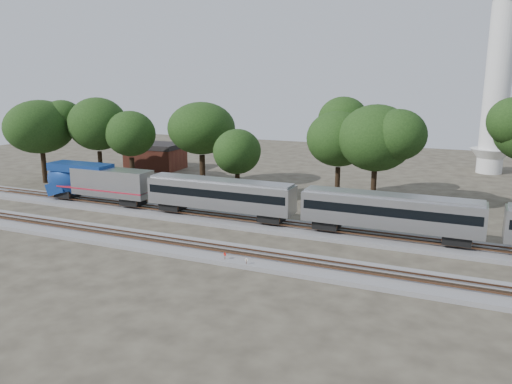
{
  "coord_description": "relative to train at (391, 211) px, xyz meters",
  "views": [
    {
      "loc": [
        25.98,
        -42.89,
        15.98
      ],
      "look_at": [
        5.16,
        5.0,
        4.07
      ],
      "focal_mm": 35.0,
      "sensor_mm": 36.0,
      "label": 1
    }
  ],
  "objects": [
    {
      "name": "ground",
      "position": [
        -19.31,
        -6.0,
        -3.23
      ],
      "size": [
        160.0,
        160.0,
        0.0
      ],
      "primitive_type": "plane",
      "color": "#383328",
      "rests_on": "ground"
    },
    {
      "name": "track_far",
      "position": [
        -19.31,
        -0.0,
        -3.02
      ],
      "size": [
        160.0,
        5.0,
        0.73
      ],
      "color": "slate",
      "rests_on": "ground"
    },
    {
      "name": "track_near",
      "position": [
        -19.31,
        -10.0,
        -3.02
      ],
      "size": [
        160.0,
        5.0,
        0.73
      ],
      "color": "slate",
      "rests_on": "ground"
    },
    {
      "name": "train",
      "position": [
        0.0,
        0.0,
        0.0
      ],
      "size": [
        91.1,
        3.14,
        4.63
      ],
      "color": "#A9ABB0",
      "rests_on": "ground"
    },
    {
      "name": "switch_stand_red",
      "position": [
        -12.44,
        -11.83,
        -2.58
      ],
      "size": [
        0.3,
        0.16,
        1.01
      ],
      "rotation": [
        0.0,
        0.0,
        -0.43
      ],
      "color": "#512D19",
      "rests_on": "ground"
    },
    {
      "name": "switch_stand_white",
      "position": [
        -10.2,
        -12.16,
        -2.63
      ],
      "size": [
        0.3,
        0.06,
        0.93
      ],
      "rotation": [
        0.0,
        0.0,
        0.09
      ],
      "color": "#512D19",
      "rests_on": "ground"
    },
    {
      "name": "switch_lever",
      "position": [
        -11.43,
        -11.95,
        -3.08
      ],
      "size": [
        0.58,
        0.47,
        0.3
      ],
      "primitive_type": "cube",
      "rotation": [
        0.0,
        0.0,
        0.41
      ],
      "color": "#512D19",
      "rests_on": "ground"
    },
    {
      "name": "brick_building",
      "position": [
        -45.56,
        25.67,
        -0.9
      ],
      "size": [
        9.93,
        7.24,
        4.62
      ],
      "rotation": [
        0.0,
        0.0,
        0.05
      ],
      "color": "brown",
      "rests_on": "ground"
    },
    {
      "name": "tree_0",
      "position": [
        -54.29,
        8.28,
        5.52
      ],
      "size": [
        8.9,
        8.9,
        12.55
      ],
      "color": "black",
      "rests_on": "ground"
    },
    {
      "name": "tree_1",
      "position": [
        -46.22,
        11.83,
        5.92
      ],
      "size": [
        9.31,
        9.31,
        13.13
      ],
      "color": "black",
      "rests_on": "ground"
    },
    {
      "name": "tree_2",
      "position": [
        -40.27,
        11.96,
        4.69
      ],
      "size": [
        8.06,
        8.06,
        11.37
      ],
      "color": "black",
      "rests_on": "ground"
    },
    {
      "name": "tree_3",
      "position": [
        -30.44,
        16.11,
        5.51
      ],
      "size": [
        8.89,
        8.89,
        12.53
      ],
      "color": "black",
      "rests_on": "ground"
    },
    {
      "name": "tree_4",
      "position": [
        -21.51,
        9.74,
        3.35
      ],
      "size": [
        6.71,
        6.71,
        9.46
      ],
      "color": "black",
      "rests_on": "ground"
    },
    {
      "name": "tree_5",
      "position": [
        -9.29,
        15.07,
        5.09
      ],
      "size": [
        8.47,
        8.47,
        11.94
      ],
      "color": "black",
      "rests_on": "ground"
    },
    {
      "name": "tree_6",
      "position": [
        -4.14,
        12.92,
        5.62
      ],
      "size": [
        9.01,
        9.01,
        12.7
      ],
      "color": "black",
      "rests_on": "ground"
    }
  ]
}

